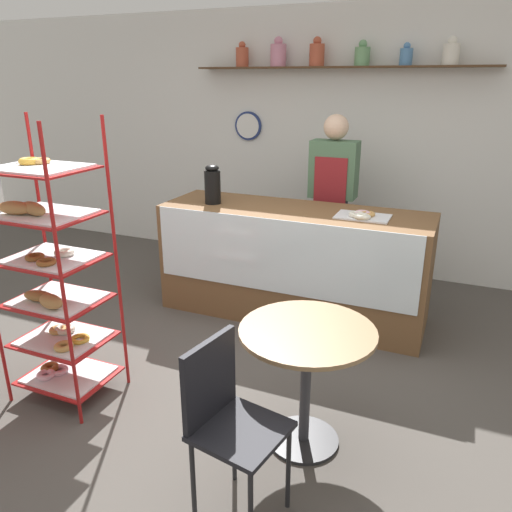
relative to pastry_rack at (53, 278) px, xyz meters
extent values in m
plane|color=#4C4742|center=(0.99, 0.46, -0.83)|extent=(14.00, 14.00, 0.00)
cube|color=white|center=(0.99, 3.10, 0.52)|extent=(10.00, 0.06, 2.70)
cube|color=#4C331E|center=(0.99, 2.95, 1.27)|extent=(2.97, 0.24, 0.02)
cylinder|color=#B24C33|center=(-0.03, 2.95, 1.38)|extent=(0.13, 0.13, 0.19)
sphere|color=#B24C33|center=(-0.03, 2.95, 1.49)|extent=(0.07, 0.07, 0.07)
cylinder|color=#CC7F99|center=(0.37, 2.95, 1.39)|extent=(0.16, 0.16, 0.21)
sphere|color=#CC7F99|center=(0.37, 2.95, 1.52)|extent=(0.09, 0.09, 0.09)
cylinder|color=#B24C33|center=(0.77, 2.95, 1.39)|extent=(0.15, 0.15, 0.21)
sphere|color=#B24C33|center=(0.77, 2.95, 1.51)|extent=(0.08, 0.08, 0.08)
cylinder|color=#669966|center=(1.22, 2.95, 1.37)|extent=(0.14, 0.14, 0.17)
sphere|color=#669966|center=(1.22, 2.95, 1.48)|extent=(0.08, 0.08, 0.08)
cylinder|color=#4C7FB2|center=(1.63, 2.95, 1.36)|extent=(0.12, 0.12, 0.15)
sphere|color=#4C7FB2|center=(1.63, 2.95, 1.45)|extent=(0.06, 0.06, 0.06)
cylinder|color=silver|center=(2.02, 2.95, 1.37)|extent=(0.15, 0.15, 0.18)
sphere|color=silver|center=(2.02, 2.95, 1.49)|extent=(0.08, 0.08, 0.08)
cylinder|color=navy|center=(-0.01, 3.05, 0.67)|extent=(0.31, 0.03, 0.31)
cylinder|color=white|center=(-0.01, 3.03, 0.67)|extent=(0.27, 0.00, 0.27)
cube|color=brown|center=(0.99, 1.74, -0.35)|extent=(2.29, 0.72, 0.96)
cube|color=silver|center=(0.99, 1.37, -0.18)|extent=(2.20, 0.01, 0.62)
cylinder|color=#A51919|center=(0.30, -0.22, 0.07)|extent=(0.02, 0.02, 1.81)
cylinder|color=#A51919|center=(-0.29, 0.25, 0.07)|extent=(0.02, 0.02, 1.81)
cylinder|color=#A51919|center=(0.30, 0.25, 0.07)|extent=(0.02, 0.02, 1.81)
cube|color=#A51919|center=(0.01, 0.01, -0.71)|extent=(0.56, 0.46, 0.01)
cube|color=silver|center=(0.01, 0.01, -0.70)|extent=(0.50, 0.40, 0.01)
torus|color=#EAB2C1|center=(-0.10, -0.08, -0.67)|extent=(0.12, 0.12, 0.04)
torus|color=#EAB2C1|center=(-0.06, 0.00, -0.68)|extent=(0.13, 0.13, 0.03)
torus|color=brown|center=(-0.14, -0.01, -0.67)|extent=(0.12, 0.12, 0.04)
cube|color=#A51919|center=(0.01, 0.01, -0.43)|extent=(0.56, 0.46, 0.01)
cube|color=silver|center=(0.01, 0.01, -0.42)|extent=(0.50, 0.40, 0.01)
torus|color=silver|center=(-0.04, 0.07, -0.40)|extent=(0.13, 0.13, 0.04)
torus|color=tan|center=(-0.07, 0.05, -0.40)|extent=(0.12, 0.12, 0.03)
torus|color=tan|center=(0.12, -0.11, -0.40)|extent=(0.12, 0.12, 0.04)
torus|color=gold|center=(0.14, 0.01, -0.40)|extent=(0.12, 0.12, 0.03)
cube|color=#A51919|center=(0.01, 0.01, -0.16)|extent=(0.56, 0.46, 0.01)
cube|color=silver|center=(0.01, 0.01, -0.14)|extent=(0.50, 0.40, 0.01)
ellipsoid|color=#B27F47|center=(0.08, -0.12, -0.09)|extent=(0.20, 0.13, 0.09)
ellipsoid|color=olive|center=(-0.07, -0.07, -0.10)|extent=(0.22, 0.11, 0.07)
cube|color=#A51919|center=(0.01, 0.01, 0.12)|extent=(0.56, 0.46, 0.01)
cube|color=silver|center=(0.01, 0.01, 0.13)|extent=(0.50, 0.40, 0.01)
torus|color=silver|center=(0.06, 0.07, 0.16)|extent=(0.12, 0.12, 0.04)
torus|color=brown|center=(0.08, -0.10, 0.16)|extent=(0.11, 0.11, 0.03)
torus|color=brown|center=(-0.05, -0.06, 0.16)|extent=(0.11, 0.11, 0.03)
cube|color=#A51919|center=(0.01, 0.01, 0.40)|extent=(0.56, 0.46, 0.01)
cube|color=silver|center=(0.01, 0.01, 0.41)|extent=(0.50, 0.40, 0.01)
ellipsoid|color=#B27F47|center=(-0.01, -0.05, 0.46)|extent=(0.25, 0.13, 0.08)
ellipsoid|color=#B27F47|center=(-0.12, -0.08, 0.46)|extent=(0.24, 0.13, 0.08)
cube|color=#A51919|center=(0.01, 0.01, 0.68)|extent=(0.56, 0.46, 0.01)
cube|color=silver|center=(0.01, 0.01, 0.69)|extent=(0.50, 0.40, 0.01)
torus|color=tan|center=(-0.05, 0.09, 0.71)|extent=(0.12, 0.12, 0.03)
torus|color=gold|center=(-0.09, 0.04, 0.71)|extent=(0.12, 0.12, 0.04)
cube|color=#282833|center=(1.15, 2.37, -0.36)|extent=(0.26, 0.19, 0.95)
cube|color=#4C7051|center=(1.15, 2.37, 0.38)|extent=(0.43, 0.22, 0.52)
cube|color=maroon|center=(1.15, 2.26, 0.28)|extent=(0.30, 0.01, 0.44)
sphere|color=beige|center=(1.15, 2.37, 0.76)|extent=(0.23, 0.23, 0.23)
cylinder|color=#262628|center=(1.61, 0.16, -0.82)|extent=(0.41, 0.41, 0.02)
cylinder|color=#333338|center=(1.61, 0.16, -0.47)|extent=(0.06, 0.06, 0.69)
cylinder|color=olive|center=(1.61, 0.16, -0.11)|extent=(0.75, 0.75, 0.02)
cylinder|color=black|center=(1.68, -0.33, -0.59)|extent=(0.02, 0.02, 0.48)
cylinder|color=black|center=(1.31, -0.58, -0.59)|extent=(0.02, 0.02, 0.48)
cylinder|color=black|center=(1.37, -0.27, -0.59)|extent=(0.02, 0.02, 0.48)
cube|color=black|center=(1.50, -0.45, -0.34)|extent=(0.44, 0.44, 0.03)
cube|color=black|center=(1.32, -0.42, -0.13)|extent=(0.10, 0.36, 0.40)
cylinder|color=black|center=(0.26, 1.65, 0.28)|extent=(0.14, 0.14, 0.29)
ellipsoid|color=black|center=(0.26, 1.65, 0.44)|extent=(0.12, 0.12, 0.06)
cube|color=silver|center=(1.57, 1.70, 0.14)|extent=(0.42, 0.28, 0.01)
torus|color=silver|center=(1.60, 1.62, 0.16)|extent=(0.11, 0.11, 0.03)
torus|color=tan|center=(1.61, 1.72, 0.16)|extent=(0.11, 0.11, 0.03)
torus|color=silver|center=(1.57, 1.62, 0.16)|extent=(0.12, 0.12, 0.04)
torus|color=silver|center=(1.53, 1.66, 0.16)|extent=(0.12, 0.12, 0.04)
torus|color=#EAB2C1|center=(1.56, 1.72, 0.16)|extent=(0.13, 0.13, 0.03)
camera|label=1|loc=(2.29, -2.15, 1.18)|focal=35.00mm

